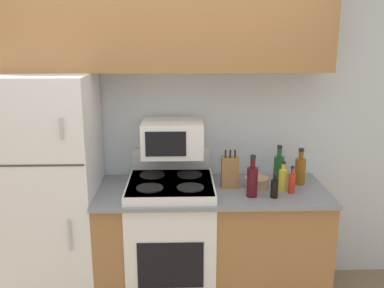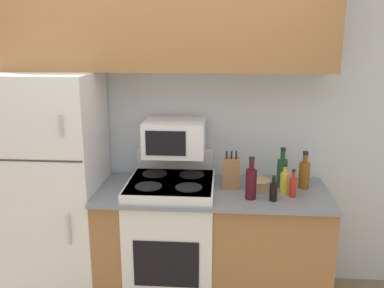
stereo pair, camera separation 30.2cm
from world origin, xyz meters
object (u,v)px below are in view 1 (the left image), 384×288
object	(u,v)px
bottle_wine_green	(279,169)
bottle_wine_red	(252,180)
stove	(171,239)
bowl	(257,182)
bottle_cooking_spray	(283,179)
knife_block	(230,172)
bottle_whiskey	(300,170)
microwave	(172,138)
bottle_soy_sauce	(274,188)
refrigerator	(47,193)
bottle_hot_sauce	(292,182)

from	to	relation	value
bottle_wine_green	bottle_wine_red	size ratio (longest dim) A/B	1.00
stove	bowl	distance (m)	0.78
bowl	bottle_cooking_spray	xyz separation A→B (m)	(0.18, -0.07, 0.04)
knife_block	bottle_cooking_spray	size ratio (longest dim) A/B	1.30
bowl	bottle_whiskey	size ratio (longest dim) A/B	0.66
microwave	bottle_whiskey	xyz separation A→B (m)	(0.96, -0.04, -0.25)
bottle_cooking_spray	bottle_soy_sauce	distance (m)	0.17
stove	bottle_wine_red	world-z (taller)	bottle_wine_red
bottle_wine_green	microwave	bearing A→B (deg)	178.33
refrigerator	bottle_cooking_spray	bearing A→B (deg)	-1.38
knife_block	bottle_soy_sauce	distance (m)	0.37
refrigerator	microwave	bearing A→B (deg)	7.64
bottle_whiskey	bottle_wine_red	distance (m)	0.47
bottle_cooking_spray	stove	bearing A→B (deg)	177.73
bottle_whiskey	bottle_cooking_spray	bearing A→B (deg)	-141.99
bottle_wine_green	knife_block	bearing A→B (deg)	-171.65
bowl	stove	bearing A→B (deg)	-177.01
bottle_wine_green	bottle_hot_sauce	xyz separation A→B (m)	(0.05, -0.20, -0.04)
bottle_whiskey	bottle_hot_sauce	xyz separation A→B (m)	(-0.11, -0.18, -0.03)
refrigerator	knife_block	xyz separation A→B (m)	(1.34, 0.04, 0.14)
bottle_wine_red	bottle_soy_sauce	bearing A→B (deg)	-10.43
stove	bottle_whiskey	size ratio (longest dim) A/B	3.98
knife_block	bowl	distance (m)	0.21
bottle_soy_sauce	bottle_hot_sauce	xyz separation A→B (m)	(0.14, 0.09, 0.01)
bottle_cooking_spray	bottle_hot_sauce	distance (m)	0.08
refrigerator	bottle_cooking_spray	size ratio (longest dim) A/B	7.89
bowl	bottle_soy_sauce	world-z (taller)	bottle_soy_sauce
bottle_cooking_spray	bottle_soy_sauce	world-z (taller)	bottle_cooking_spray
knife_block	microwave	bearing A→B (deg)	169.46
microwave	knife_block	xyz separation A→B (m)	(0.42, -0.08, -0.24)
refrigerator	bottle_soy_sauce	bearing A→B (deg)	-6.50
bottle_wine_red	bottle_hot_sauce	world-z (taller)	bottle_wine_red
refrigerator	knife_block	world-z (taller)	refrigerator
stove	bottle_soy_sauce	size ratio (longest dim) A/B	6.20
bottle_wine_green	bottle_cooking_spray	distance (m)	0.14
bowl	bottle_wine_green	world-z (taller)	bottle_wine_green
refrigerator	microwave	xyz separation A→B (m)	(0.92, 0.12, 0.38)
bottle_wine_green	bottle_wine_red	distance (m)	0.35
bowl	bottle_wine_red	world-z (taller)	bottle_wine_red
bottle_wine_red	bottle_soy_sauce	distance (m)	0.16
bottle_cooking_spray	bowl	bearing A→B (deg)	159.75
bottle_wine_red	microwave	bearing A→B (deg)	153.26
bottle_whiskey	knife_block	bearing A→B (deg)	-175.85
knife_block	bowl	size ratio (longest dim) A/B	1.56
bottle_wine_green	bottle_wine_red	world-z (taller)	same
stove	bottle_wine_red	xyz separation A→B (m)	(0.57, -0.15, 0.52)
knife_block	bottle_wine_green	xyz separation A→B (m)	(0.38, 0.06, 0.00)
knife_block	bottle_cooking_spray	world-z (taller)	knife_block
knife_block	bottle_wine_red	bearing A→B (deg)	-56.41
refrigerator	bottle_wine_green	bearing A→B (deg)	3.32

